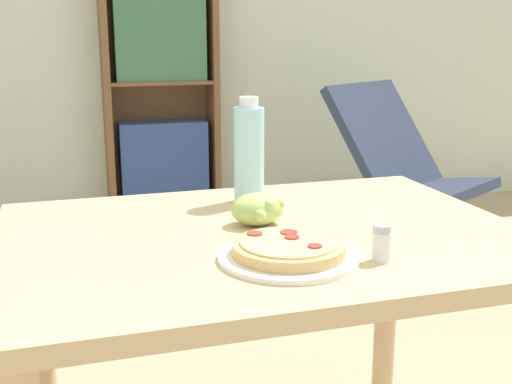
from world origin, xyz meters
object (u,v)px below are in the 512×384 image
(grape_bunch, at_px, (258,209))
(salt_shaker, at_px, (381,243))
(bookshelf, at_px, (161,95))
(pizza_on_plate, at_px, (289,251))
(drink_bottle, at_px, (249,154))
(lounge_chair_far, at_px, (409,201))

(grape_bunch, xyz_separation_m, salt_shaker, (0.14, -0.27, -0.00))
(salt_shaker, bearing_deg, bookshelf, 89.05)
(bookshelf, bearing_deg, salt_shaker, -90.95)
(pizza_on_plate, bearing_deg, grape_bunch, 87.45)
(drink_bottle, bearing_deg, salt_shaker, -76.61)
(salt_shaker, relative_size, bookshelf, 0.04)
(drink_bottle, bearing_deg, grape_bunch, -100.78)
(drink_bottle, height_order, salt_shaker, drink_bottle)
(grape_bunch, bearing_deg, pizza_on_plate, -92.55)
(lounge_chair_far, distance_m, bookshelf, 1.52)
(drink_bottle, bearing_deg, pizza_on_plate, -96.33)
(lounge_chair_far, bearing_deg, salt_shaker, -151.71)
(drink_bottle, height_order, lounge_chair_far, drink_bottle)
(salt_shaker, bearing_deg, lounge_chair_far, 58.05)
(drink_bottle, relative_size, salt_shaker, 3.72)
(pizza_on_plate, height_order, salt_shaker, salt_shaker)
(grape_bunch, height_order, salt_shaker, grape_bunch)
(drink_bottle, height_order, bookshelf, bookshelf)
(grape_bunch, xyz_separation_m, bookshelf, (0.19, 2.51, -0.00))
(pizza_on_plate, bearing_deg, bookshelf, 85.87)
(salt_shaker, height_order, lounge_chair_far, lounge_chair_far)
(salt_shaker, distance_m, bookshelf, 2.78)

